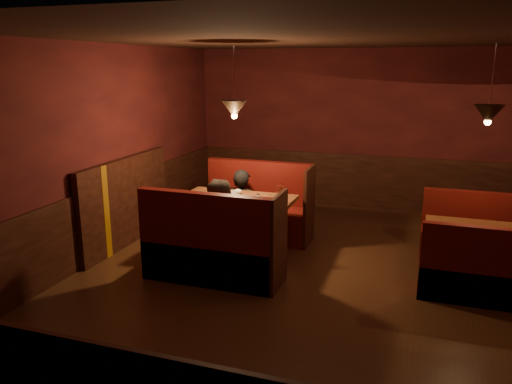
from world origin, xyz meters
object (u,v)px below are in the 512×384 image
(main_table, at_px, (237,212))
(second_bench_near, at_px, (480,277))
(main_bench_near, at_px, (213,253))
(main_bench_far, at_px, (258,213))
(second_table, at_px, (474,240))
(diner_b, at_px, (222,214))
(diner_a, at_px, (242,193))
(second_bench_far, at_px, (470,238))

(main_table, relative_size, second_bench_near, 1.20)
(main_bench_near, height_order, second_bench_near, main_bench_near)
(main_bench_far, bearing_deg, second_table, -11.46)
(diner_b, bearing_deg, main_table, 80.62)
(second_bench_near, bearing_deg, diner_a, 160.91)
(main_table, height_order, diner_b, diner_b)
(main_bench_far, height_order, diner_a, diner_a)
(main_bench_far, height_order, second_table, main_bench_far)
(main_bench_near, relative_size, diner_a, 1.18)
(main_bench_near, relative_size, second_bench_far, 1.32)
(main_bench_far, bearing_deg, second_bench_far, 1.54)
(second_table, height_order, second_bench_far, second_bench_far)
(second_bench_far, bearing_deg, main_bench_far, -178.46)
(main_bench_far, relative_size, diner_a, 1.18)
(main_table, bearing_deg, main_bench_near, -88.92)
(main_table, bearing_deg, second_table, 4.97)
(main_bench_far, bearing_deg, second_bench_near, -23.21)
(diner_a, xyz_separation_m, diner_b, (0.20, -1.26, 0.06))
(main_bench_far, relative_size, second_bench_near, 1.32)
(second_table, distance_m, second_bench_far, 0.73)
(main_table, distance_m, main_bench_near, 0.93)
(main_bench_near, distance_m, diner_b, 0.52)
(main_bench_far, relative_size, diner_b, 1.09)
(second_bench_far, height_order, diner_b, diner_b)
(diner_a, distance_m, diner_b, 1.28)
(second_bench_far, bearing_deg, main_bench_near, -148.92)
(main_table, relative_size, main_bench_near, 0.91)
(main_table, bearing_deg, second_bench_near, -7.99)
(main_table, bearing_deg, diner_a, 104.45)
(main_bench_near, bearing_deg, diner_b, 88.84)
(main_bench_far, bearing_deg, main_bench_near, -90.00)
(second_bench_far, bearing_deg, second_bench_near, -90.00)
(second_bench_far, distance_m, second_bench_near, 1.40)
(main_bench_far, xyz_separation_m, second_bench_far, (3.07, 0.08, -0.08))
(main_table, relative_size, diner_a, 1.08)
(main_bench_near, xyz_separation_m, second_bench_far, (3.07, 1.85, -0.08))
(main_table, distance_m, diner_a, 0.72)
(second_bench_near, bearing_deg, second_table, 92.20)
(main_bench_near, xyz_separation_m, second_bench_near, (3.07, 0.45, -0.08))
(main_bench_near, relative_size, second_bench_near, 1.32)
(diner_b, bearing_deg, second_bench_far, 14.88)
(main_bench_far, bearing_deg, diner_a, -136.49)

